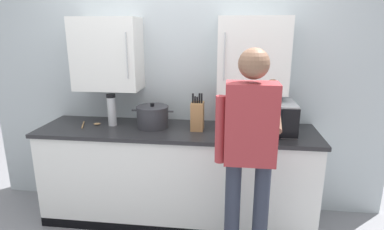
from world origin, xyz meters
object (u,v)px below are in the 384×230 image
Objects in this scene: microwave_oven at (263,117)px; knife_block at (197,116)px; wooden_spoon at (91,124)px; thermos_flask at (112,110)px; person_figure at (249,149)px; stock_pot at (153,117)px.

microwave_oven is 0.58m from knife_block.
wooden_spoon is 0.66× the size of thermos_flask.
microwave_oven is 1.60m from wooden_spoon.
person_figure reaches higher than thermos_flask.
knife_block is at bearing -177.34° from microwave_oven.
person_figure is (1.44, -0.68, 0.08)m from wooden_spoon.
knife_block is 0.79m from person_figure.
thermos_flask reaches higher than microwave_oven.
person_figure is at bearing -102.42° from microwave_oven.
microwave_oven reaches higher than wooden_spoon.
wooden_spoon is 0.51× the size of stock_pot.
stock_pot is at bearing 1.38° from wooden_spoon.
wooden_spoon is 0.25m from thermos_flask.
knife_block is (0.42, -0.02, 0.03)m from stock_pot.
thermos_flask is at bearing 177.52° from knife_block.
person_figure is at bearing -25.15° from wooden_spoon.
knife_block reaches higher than thermos_flask.
thermos_flask is (0.21, 0.03, 0.14)m from wooden_spoon.
wooden_spoon is at bearing -179.28° from microwave_oven.
person_figure is at bearing -29.72° from thermos_flask.
stock_pot is at bearing 177.08° from knife_block.
stock_pot is at bearing -2.01° from thermos_flask.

